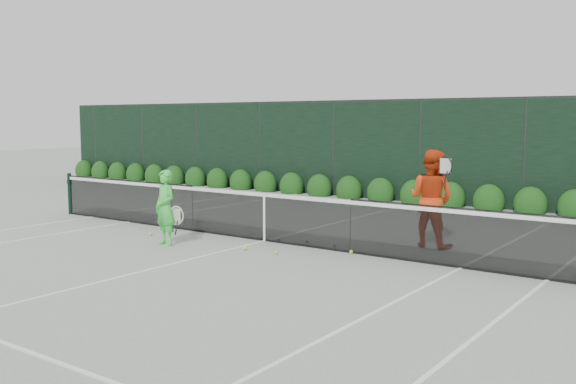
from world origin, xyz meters
The scene contains 8 objects.
ground centered at (0.00, 0.00, 0.00)m, with size 80.00×80.00×0.00m, color gray.
tennis_net centered at (-0.02, 0.00, 0.53)m, with size 12.90×0.10×1.07m.
player_woman centered at (-1.32, -1.46, 0.74)m, with size 0.65×0.47×1.48m.
player_man centered at (2.95, 1.44, 0.94)m, with size 0.99×0.80×1.88m.
court_lines centered at (0.00, 0.00, 0.01)m, with size 11.03×23.83×0.01m.
windscreen_fence centered at (0.00, -2.71, 1.51)m, with size 32.00×21.07×3.06m.
hedge_row centered at (0.00, 7.15, 0.23)m, with size 31.66×0.65×0.94m.
tennis_balls centered at (0.49, -0.28, 0.03)m, with size 4.45×1.39×0.07m.
Camera 1 is at (7.85, -10.12, 2.46)m, focal length 40.00 mm.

